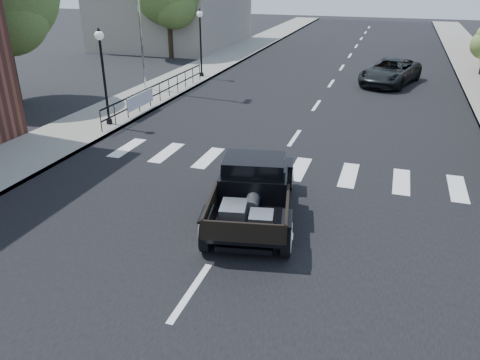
% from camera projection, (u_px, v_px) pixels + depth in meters
% --- Properties ---
extents(ground, '(120.00, 120.00, 0.00)m').
position_uv_depth(ground, '(237.00, 223.00, 12.09)').
color(ground, black).
rests_on(ground, ground).
extents(road, '(14.00, 80.00, 0.02)m').
position_uv_depth(road, '(326.00, 92.00, 25.07)').
color(road, black).
rests_on(road, ground).
extents(road_markings, '(12.00, 60.00, 0.06)m').
position_uv_depth(road_markings, '(309.00, 117.00, 20.75)').
color(road_markings, silver).
rests_on(road_markings, ground).
extents(sidewalk_left, '(3.00, 80.00, 0.15)m').
position_uv_depth(sidewalk_left, '(181.00, 80.00, 27.46)').
color(sidewalk_left, '#99978B').
rests_on(sidewalk_left, ground).
extents(low_building_left, '(10.00, 12.00, 5.00)m').
position_uv_depth(low_building_left, '(174.00, 15.00, 39.57)').
color(low_building_left, gray).
rests_on(low_building_left, ground).
extents(railing, '(0.08, 10.00, 1.00)m').
position_uv_depth(railing, '(160.00, 91.00, 22.55)').
color(railing, black).
rests_on(railing, sidewalk_left).
extents(banner, '(0.04, 2.20, 0.60)m').
position_uv_depth(banner, '(141.00, 105.00, 20.88)').
color(banner, silver).
rests_on(banner, sidewalk_left).
extents(lamp_post_b, '(0.36, 0.36, 3.83)m').
position_uv_depth(lamp_post_b, '(104.00, 78.00, 18.59)').
color(lamp_post_b, black).
rests_on(lamp_post_b, sidewalk_left).
extents(lamp_post_c, '(0.36, 0.36, 3.83)m').
position_uv_depth(lamp_post_c, '(201.00, 43.00, 27.25)').
color(lamp_post_c, black).
rests_on(lamp_post_c, sidewalk_left).
extents(big_tree_near, '(5.38, 5.38, 7.90)m').
position_uv_depth(big_tree_near, '(3.00, 18.00, 21.37)').
color(big_tree_near, '#49652B').
rests_on(big_tree_near, ground).
extents(big_tree_far, '(4.79, 4.79, 7.04)m').
position_uv_depth(big_tree_far, '(169.00, 7.00, 33.24)').
color(big_tree_far, '#49652B').
rests_on(big_tree_far, ground).
extents(hotrod_pickup, '(3.12, 5.13, 1.66)m').
position_uv_depth(hotrod_pickup, '(253.00, 189.00, 12.02)').
color(hotrod_pickup, black).
rests_on(hotrod_pickup, ground).
extents(second_car, '(3.68, 5.49, 1.40)m').
position_uv_depth(second_car, '(390.00, 72.00, 26.41)').
color(second_car, black).
rests_on(second_car, ground).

